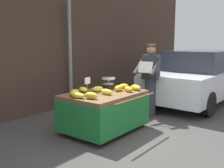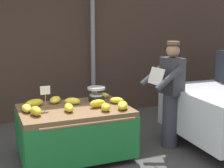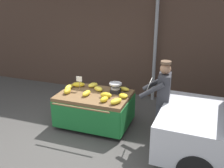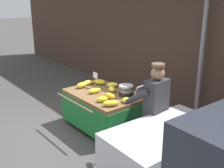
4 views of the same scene
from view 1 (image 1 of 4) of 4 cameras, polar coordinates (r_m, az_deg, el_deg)
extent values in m
plane|color=#423F3D|center=(4.72, 5.99, -12.86)|extent=(60.00, 60.00, 0.00)
cube|color=#473328|center=(6.61, -18.32, 11.53)|extent=(16.00, 0.24, 4.19)
cylinder|color=gray|center=(7.09, -8.97, 6.10)|extent=(0.09, 0.09, 2.81)
cube|color=brown|center=(5.19, -1.68, -2.34)|extent=(1.58, 1.10, 0.08)
cylinder|color=black|center=(4.77, -7.08, -8.11)|extent=(0.05, 0.71, 0.71)
cylinder|color=#B7B7BC|center=(4.75, -7.34, -8.19)|extent=(0.01, 0.13, 0.13)
cylinder|color=black|center=(5.83, 2.74, -4.88)|extent=(0.05, 0.71, 0.71)
cylinder|color=#B7B7BC|center=(5.85, 2.91, -4.82)|extent=(0.01, 0.13, 0.13)
cylinder|color=#4C4742|center=(5.58, -5.43, -5.64)|extent=(0.05, 0.05, 0.69)
cube|color=#1E7233|center=(4.95, 3.32, -6.96)|extent=(1.58, 0.02, 0.60)
cube|color=#1E7233|center=(5.62, -6.04, -5.05)|extent=(1.58, 0.02, 0.60)
cube|color=#1E7233|center=(4.71, -7.78, -7.89)|extent=(0.02, 1.10, 0.60)
cube|color=#1E7233|center=(5.88, 3.19, -4.37)|extent=(0.02, 1.10, 0.60)
cylinder|color=brown|center=(4.77, 5.15, -3.15)|extent=(1.26, 0.04, 0.04)
cube|color=black|center=(5.64, -0.74, -0.54)|extent=(0.20, 0.20, 0.09)
cylinder|color=#B7B7BC|center=(5.62, -0.74, 0.46)|extent=(0.02, 0.02, 0.11)
cylinder|color=#B7B7BC|center=(5.61, -0.74, 1.19)|extent=(0.28, 0.28, 0.03)
cylinder|color=#B7B7BC|center=(5.62, -0.74, 0.11)|extent=(0.21, 0.21, 0.03)
cylinder|color=#997A51|center=(4.91, -5.30, -1.24)|extent=(0.01, 0.01, 0.22)
cube|color=white|center=(4.88, -5.29, 0.72)|extent=(0.14, 0.01, 0.12)
ellipsoid|color=yellow|center=(5.31, -3.11, -1.06)|extent=(0.27, 0.21, 0.11)
ellipsoid|color=yellow|center=(4.99, -1.19, -1.69)|extent=(0.15, 0.29, 0.11)
ellipsoid|color=gold|center=(4.63, -4.52, -2.49)|extent=(0.17, 0.27, 0.12)
ellipsoid|color=yellow|center=(5.49, 5.14, -0.73)|extent=(0.26, 0.33, 0.11)
ellipsoid|color=yellow|center=(5.27, -6.23, -1.19)|extent=(0.26, 0.30, 0.10)
ellipsoid|color=yellow|center=(5.86, -1.19, -0.16)|extent=(0.27, 0.15, 0.09)
ellipsoid|color=gold|center=(5.27, 3.59, -1.12)|extent=(0.18, 0.25, 0.11)
ellipsoid|color=gold|center=(5.71, 2.56, -0.40)|extent=(0.26, 0.24, 0.09)
ellipsoid|color=gold|center=(5.36, 1.44, -0.89)|extent=(0.27, 0.16, 0.12)
ellipsoid|color=yellow|center=(4.72, -7.37, -2.44)|extent=(0.14, 0.30, 0.10)
ellipsoid|color=gold|center=(4.97, -8.04, -1.80)|extent=(0.33, 0.26, 0.11)
cylinder|color=#383842|center=(6.43, 8.22, -2.86)|extent=(0.26, 0.26, 0.88)
cube|color=#333338|center=(6.32, 8.37, 3.63)|extent=(0.26, 0.40, 0.58)
sphere|color=#9E7051|center=(6.29, 8.45, 7.21)|extent=(0.21, 0.21, 0.21)
cylinder|color=brown|center=(6.29, 8.48, 8.35)|extent=(0.20, 0.20, 0.05)
cylinder|color=#333338|center=(6.04, 9.33, 3.45)|extent=(0.48, 0.13, 0.37)
cylinder|color=#333338|center=(6.22, 5.78, 3.69)|extent=(0.48, 0.13, 0.37)
cube|color=silver|center=(6.04, 7.18, 3.60)|extent=(0.12, 0.35, 0.25)
cube|color=silver|center=(8.02, 17.80, 0.33)|extent=(3.96, 1.84, 0.70)
cube|color=#2D333D|center=(8.09, 18.41, 4.87)|extent=(2.08, 1.57, 0.56)
cylinder|color=black|center=(6.69, 20.02, -4.08)|extent=(0.61, 0.20, 0.60)
cylinder|color=black|center=(7.34, 8.46, -2.49)|extent=(0.61, 0.20, 0.60)
cylinder|color=black|center=(9.47, 16.05, -0.15)|extent=(0.61, 0.20, 0.60)
camera|label=2|loc=(3.02, 60.57, 9.35)|focal=50.69mm
camera|label=3|loc=(6.57, 55.51, 16.49)|focal=42.66mm
camera|label=4|loc=(8.23, 38.56, 13.68)|focal=44.13mm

